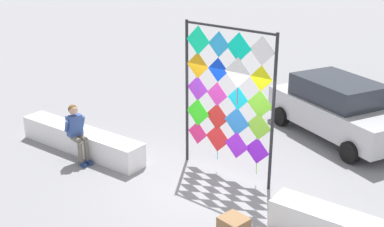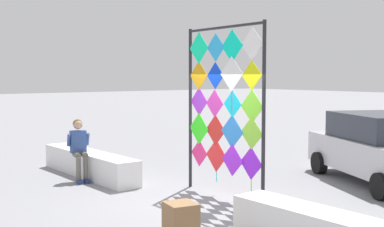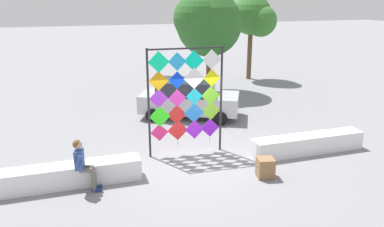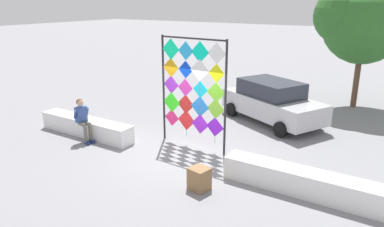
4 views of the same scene
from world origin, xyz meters
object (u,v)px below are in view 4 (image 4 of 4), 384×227
Objects in this scene: seated_vendor at (83,117)px; tree_broadleaf at (359,21)px; kite_display_rack at (193,87)px; parked_car at (272,101)px; cardboard_box_large at (199,179)px.

tree_broadleaf is (6.63, 9.19, 2.82)m from seated_vendor.
kite_display_rack is 2.40× the size of seated_vendor.
kite_display_rack is 0.78× the size of parked_car.
kite_display_rack is at bearing -113.93° from tree_broadleaf.
seated_vendor is 5.02m from cardboard_box_large.
parked_car is at bearing -118.91° from tree_broadleaf.
seated_vendor is 0.27× the size of tree_broadleaf.
seated_vendor reaches higher than cardboard_box_large.
cardboard_box_large is (4.94, -0.72, -0.56)m from seated_vendor.
cardboard_box_large is at bearing -85.96° from parked_car.
seated_vendor is at bearing -153.78° from kite_display_rack.
tree_broadleaf is (1.69, 9.90, 3.39)m from cardboard_box_large.
cardboard_box_large is 10.60m from tree_broadleaf.
kite_display_rack is 8.46m from tree_broadleaf.
parked_car reaches higher than seated_vendor.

